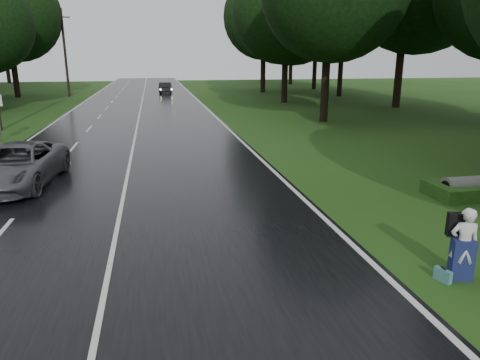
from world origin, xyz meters
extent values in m
plane|color=#244A16|center=(0.00, 0.00, 0.00)|extent=(160.00, 160.00, 0.00)
cube|color=black|center=(0.00, 20.00, 0.02)|extent=(12.00, 140.00, 0.04)
cube|color=silver|center=(0.00, 20.00, 0.04)|extent=(0.12, 140.00, 0.01)
imported|color=#4F5155|center=(-3.77, 6.90, 0.79)|extent=(3.00, 5.59, 1.49)
imported|color=black|center=(2.77, 48.06, 0.72)|extent=(1.78, 4.22, 1.36)
imported|color=silver|center=(7.31, -2.28, 0.79)|extent=(0.66, 0.53, 1.58)
cube|color=navy|center=(7.31, -2.28, 0.44)|extent=(0.51, 0.41, 0.89)
cube|color=black|center=(7.24, -2.06, 1.14)|extent=(0.40, 0.29, 0.51)
cube|color=teal|center=(6.89, -2.31, 0.14)|extent=(0.22, 0.40, 0.27)
cylinder|color=slate|center=(11.18, 2.77, 0.00)|extent=(1.38, 0.69, 0.69)
camera|label=1|loc=(1.14, -9.68, 4.53)|focal=33.09mm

